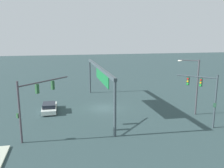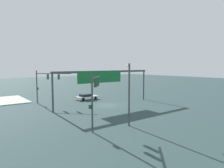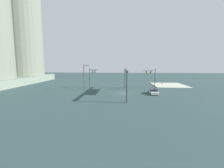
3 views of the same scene
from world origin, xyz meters
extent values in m
plane|color=#2B4042|center=(0.00, 0.00, 0.00)|extent=(195.30, 195.30, 0.00)
cylinder|color=#3F3942|center=(9.07, -9.79, 3.02)|extent=(0.20, 0.20, 6.04)
cylinder|color=#3F3942|center=(6.79, -7.47, 5.50)|extent=(4.66, 4.73, 0.15)
cube|color=#234F2D|center=(7.53, -8.22, 4.91)|extent=(0.41, 0.41, 0.95)
cylinder|color=red|center=(7.42, -8.34, 5.20)|extent=(0.18, 0.18, 0.20)
cylinder|color=orange|center=(7.42, -8.34, 4.90)|extent=(0.18, 0.18, 0.20)
cylinder|color=green|center=(7.42, -8.34, 4.60)|extent=(0.18, 0.18, 0.20)
cube|color=#234F2D|center=(6.08, -6.75, 4.91)|extent=(0.41, 0.41, 0.95)
cylinder|color=red|center=(5.96, -6.86, 5.20)|extent=(0.18, 0.18, 0.20)
cylinder|color=orange|center=(5.96, -6.86, 4.90)|extent=(0.18, 0.18, 0.20)
cylinder|color=green|center=(5.96, -6.86, 4.60)|extent=(0.18, 0.18, 0.20)
cube|color=#234F2D|center=(8.90, -9.95, 2.70)|extent=(0.38, 0.38, 0.44)
cylinder|color=#323E44|center=(9.79, 10.54, 3.01)|extent=(0.19, 0.19, 6.03)
cylinder|color=#323E44|center=(8.26, 8.99, 5.61)|extent=(3.17, 3.19, 0.14)
cube|color=#204531|center=(8.62, 9.36, 5.01)|extent=(0.41, 0.41, 0.95)
cylinder|color=red|center=(8.73, 9.25, 5.31)|extent=(0.18, 0.18, 0.20)
cylinder|color=orange|center=(8.73, 9.25, 5.01)|extent=(0.18, 0.18, 0.20)
cylinder|color=green|center=(8.73, 9.25, 4.71)|extent=(0.18, 0.18, 0.20)
cube|color=#204531|center=(7.62, 8.35, 5.01)|extent=(0.41, 0.41, 0.95)
cylinder|color=red|center=(7.74, 8.24, 5.31)|extent=(0.18, 0.18, 0.20)
cylinder|color=orange|center=(7.74, 8.24, 5.01)|extent=(0.18, 0.18, 0.20)
cylinder|color=green|center=(7.74, 8.24, 4.71)|extent=(0.18, 0.18, 0.20)
cube|color=#204531|center=(9.96, 10.38, 2.69)|extent=(0.38, 0.38, 0.44)
cylinder|color=#3D3C42|center=(5.24, 11.16, 3.59)|extent=(0.20, 0.20, 7.18)
cylinder|color=#3D3C42|center=(4.53, 10.24, 7.03)|extent=(1.53, 1.92, 0.12)
ellipsoid|color=silver|center=(3.81, 9.32, 6.93)|extent=(0.61, 0.66, 0.20)
cylinder|color=#364349|center=(-9.61, -0.73, 2.86)|extent=(0.28, 0.28, 5.72)
cylinder|color=#364349|center=(9.61, -0.73, 2.86)|extent=(0.28, 0.28, 5.72)
cube|color=#364349|center=(0.00, -0.73, 5.89)|extent=(19.62, 0.35, 0.35)
cube|color=#146231|center=(1.22, -0.51, 4.98)|extent=(8.84, 0.08, 1.93)
cube|color=silver|center=(-0.24, -7.54, 0.44)|extent=(4.53, 1.92, 0.55)
cube|color=black|center=(0.03, -7.54, 0.96)|extent=(2.36, 1.67, 0.50)
cylinder|color=black|center=(-1.65, -8.40, 0.32)|extent=(0.64, 0.23, 0.64)
cylinder|color=black|center=(-1.63, -6.65, 0.32)|extent=(0.64, 0.23, 0.64)
cylinder|color=black|center=(1.15, -8.43, 0.32)|extent=(0.64, 0.23, 0.64)
cylinder|color=black|center=(1.16, -6.67, 0.32)|extent=(0.64, 0.23, 0.64)
camera|label=1|loc=(31.35, -5.94, 10.08)|focal=37.51mm
camera|label=2|loc=(20.72, 28.11, 6.91)|focal=32.56mm
camera|label=3|loc=(-38.00, 0.21, 7.22)|focal=24.51mm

